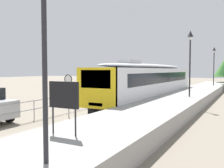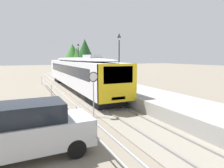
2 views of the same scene
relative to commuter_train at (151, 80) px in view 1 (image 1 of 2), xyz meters
The scene contains 10 objects.
ground_plane 4.19m from the commuter_train, 146.57° to the right, with size 160.00×160.00×0.00m, color slate.
track_rails 2.90m from the commuter_train, 90.00° to the right, with size 3.20×60.00×0.14m.
commuter_train is the anchor object (origin of this frame).
station_platform 4.17m from the commuter_train, 31.35° to the right, with size 3.90×60.00×0.90m, color #999691.
platform_lamp_near_end 19.42m from the commuter_train, 77.82° to the right, with size 0.34×0.34×5.35m.
platform_lamp_mid_platform 5.25m from the commuter_train, 28.72° to the right, with size 0.34×0.34×5.35m.
platform_lamp_far_end 15.14m from the commuter_train, 74.21° to the left, with size 0.34×0.34×5.35m.
platform_notice_board 16.79m from the commuter_train, 80.55° to the right, with size 1.20×0.08×1.80m.
speed_limit_sign 10.62m from the commuter_train, 99.96° to the right, with size 0.61×0.10×2.81m.
carpark_fence 12.49m from the commuter_train, 105.40° to the right, with size 0.06×36.06×1.25m.
Camera 1 is at (8.17, 0.79, 3.09)m, focal length 40.33 mm.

